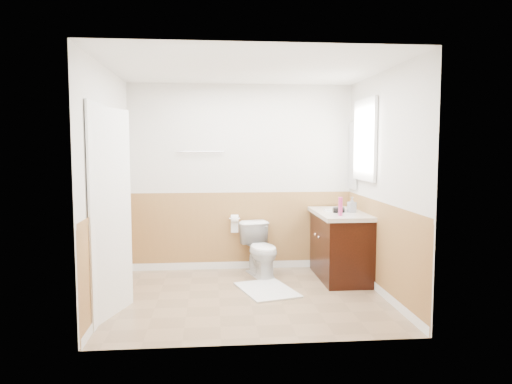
{
  "coord_description": "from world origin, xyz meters",
  "views": [
    {
      "loc": [
        -0.4,
        -5.24,
        1.66
      ],
      "look_at": [
        0.1,
        0.25,
        1.15
      ],
      "focal_mm": 34.05,
      "sensor_mm": 36.0,
      "label": 1
    }
  ],
  "objects": [
    {
      "name": "vanity_knob_left",
      "position": [
        0.91,
        0.59,
        0.55
      ],
      "size": [
        0.03,
        0.03,
        0.03
      ],
      "primitive_type": "sphere",
      "color": "silver",
      "rests_on": "vanity_cabinet"
    },
    {
      "name": "soap_dispenser",
      "position": [
        1.33,
        0.62,
        0.95
      ],
      "size": [
        0.1,
        0.1,
        0.19
      ],
      "primitive_type": "imported",
      "rotation": [
        0.0,
        0.0,
        0.18
      ],
      "color": "#8C929E",
      "rests_on": "countertop"
    },
    {
      "name": "vanity_cabinet",
      "position": [
        1.21,
        0.69,
        0.4
      ],
      "size": [
        0.55,
        1.1,
        0.8
      ],
      "primitive_type": "cube",
      "color": "black",
      "rests_on": "floor"
    },
    {
      "name": "window_glass",
      "position": [
        1.49,
        0.59,
        1.75
      ],
      "size": [
        0.01,
        0.7,
        0.9
      ],
      "primitive_type": "cube",
      "color": "white",
      "rests_on": "wall_right"
    },
    {
      "name": "lotion_bottle",
      "position": [
        1.11,
        0.34,
        0.96
      ],
      "size": [
        0.05,
        0.05,
        0.22
      ],
      "primitive_type": "cylinder",
      "color": "#C03174",
      "rests_on": "countertop"
    },
    {
      "name": "door_frame",
      "position": [
        -1.48,
        -0.45,
        1.03
      ],
      "size": [
        0.02,
        0.92,
        2.1
      ],
      "primitive_type": "cube",
      "color": "white",
      "rests_on": "wall_left"
    },
    {
      "name": "sink_basin",
      "position": [
        1.21,
        0.84,
        0.86
      ],
      "size": [
        0.36,
        0.36,
        0.02
      ],
      "primitive_type": "cylinder",
      "color": "white",
      "rests_on": "countertop"
    },
    {
      "name": "faucet",
      "position": [
        1.39,
        0.84,
        0.92
      ],
      "size": [
        0.02,
        0.02,
        0.14
      ],
      "primitive_type": "cylinder",
      "color": "silver",
      "rests_on": "countertop"
    },
    {
      "name": "tp_holder_bar",
      "position": [
        -0.1,
        1.23,
        0.7
      ],
      "size": [
        0.14,
        0.02,
        0.02
      ],
      "primitive_type": "cylinder",
      "rotation": [
        0.0,
        1.57,
        0.0
      ],
      "color": "silver",
      "rests_on": "wall_back"
    },
    {
      "name": "mirror_panel",
      "position": [
        1.48,
        1.1,
        1.55
      ],
      "size": [
        0.02,
        0.35,
        0.9
      ],
      "primitive_type": "cube",
      "color": "silver",
      "rests_on": "wall_right"
    },
    {
      "name": "wainscot_back",
      "position": [
        0.0,
        1.29,
        0.5
      ],
      "size": [
        3.0,
        0.0,
        3.0
      ],
      "primitive_type": "plane",
      "rotation": [
        1.57,
        0.0,
        0.0
      ],
      "color": "#B28547",
      "rests_on": "floor"
    },
    {
      "name": "toilet",
      "position": [
        0.22,
        0.89,
        0.34
      ],
      "size": [
        0.55,
        0.75,
        0.68
      ],
      "primitive_type": "imported",
      "rotation": [
        0.0,
        0.0,
        0.28
      ],
      "color": "white",
      "rests_on": "floor"
    },
    {
      "name": "bath_mat",
      "position": [
        0.22,
        0.22,
        0.01
      ],
      "size": [
        0.75,
        0.92,
        0.02
      ],
      "primitive_type": "cube",
      "rotation": [
        0.0,
        0.0,
        0.28
      ],
      "color": "silver",
      "rests_on": "floor"
    },
    {
      "name": "wall_front",
      "position": [
        0.0,
        -1.3,
        1.25
      ],
      "size": [
        3.0,
        0.0,
        3.0
      ],
      "primitive_type": "plane",
      "rotation": [
        -1.57,
        0.0,
        0.0
      ],
      "color": "silver",
      "rests_on": "floor"
    },
    {
      "name": "door",
      "position": [
        -1.4,
        -0.45,
        1.02
      ],
      "size": [
        0.29,
        0.78,
        2.04
      ],
      "primitive_type": "cube",
      "rotation": [
        0.0,
        0.0,
        -0.31
      ],
      "color": "white",
      "rests_on": "wall_left"
    },
    {
      "name": "hair_dryer_body",
      "position": [
        1.16,
        0.61,
        0.89
      ],
      "size": [
        0.14,
        0.07,
        0.07
      ],
      "primitive_type": "cylinder",
      "rotation": [
        0.0,
        1.57,
        0.0
      ],
      "color": "black",
      "rests_on": "countertop"
    },
    {
      "name": "wall_left",
      "position": [
        -1.5,
        0.0,
        1.25
      ],
      "size": [
        0.0,
        3.0,
        3.0
      ],
      "primitive_type": "plane",
      "rotation": [
        1.57,
        0.0,
        1.57
      ],
      "color": "silver",
      "rests_on": "floor"
    },
    {
      "name": "door_knob",
      "position": [
        -1.34,
        -0.12,
        0.95
      ],
      "size": [
        0.06,
        0.06,
        0.06
      ],
      "primitive_type": "sphere",
      "color": "silver",
      "rests_on": "door"
    },
    {
      "name": "countertop",
      "position": [
        1.2,
        0.69,
        0.83
      ],
      "size": [
        0.6,
        1.15,
        0.05
      ],
      "primitive_type": "cube",
      "color": "beige",
      "rests_on": "vanity_cabinet"
    },
    {
      "name": "wall_right",
      "position": [
        1.5,
        0.0,
        1.25
      ],
      "size": [
        0.0,
        3.0,
        3.0
      ],
      "primitive_type": "plane",
      "rotation": [
        1.57,
        0.0,
        -1.57
      ],
      "color": "silver",
      "rests_on": "floor"
    },
    {
      "name": "window_frame",
      "position": [
        1.47,
        0.59,
        1.75
      ],
      "size": [
        0.04,
        0.8,
        1.0
      ],
      "primitive_type": "cube",
      "color": "white",
      "rests_on": "wall_right"
    },
    {
      "name": "towel_bar",
      "position": [
        -0.55,
        1.25,
        1.6
      ],
      "size": [
        0.62,
        0.02,
        0.02
      ],
      "primitive_type": "cylinder",
      "rotation": [
        0.0,
        1.57,
        0.0
      ],
      "color": "silver",
      "rests_on": "wall_back"
    },
    {
      "name": "floor",
      "position": [
        0.0,
        0.0,
        0.0
      ],
      "size": [
        3.0,
        3.0,
        0.0
      ],
      "primitive_type": "plane",
      "color": "#8C7051",
      "rests_on": "ground"
    },
    {
      "name": "vanity_knob_right",
      "position": [
        0.91,
        0.79,
        0.55
      ],
      "size": [
        0.03,
        0.03,
        0.03
      ],
      "primitive_type": "sphere",
      "color": "silver",
      "rests_on": "vanity_cabinet"
    },
    {
      "name": "ceiling",
      "position": [
        0.0,
        0.0,
        2.5
      ],
      "size": [
        3.0,
        3.0,
        0.0
      ],
      "primitive_type": "plane",
      "rotation": [
        3.14,
        0.0,
        0.0
      ],
      "color": "white",
      "rests_on": "floor"
    },
    {
      "name": "wainscot_front",
      "position": [
        0.0,
        -1.29,
        0.5
      ],
      "size": [
        3.0,
        0.0,
        3.0
      ],
      "primitive_type": "plane",
      "rotation": [
        -1.57,
        0.0,
        0.0
      ],
      "color": "#B28547",
      "rests_on": "floor"
    },
    {
      "name": "wainscot_left",
      "position": [
        -1.49,
        0.0,
        0.5
      ],
      "size": [
        0.0,
        2.6,
        2.6
      ],
      "primitive_type": "plane",
      "rotation": [
        1.57,
        0.0,
        1.57
      ],
      "color": "#B28547",
      "rests_on": "floor"
    },
    {
      "name": "wall_back",
      "position": [
        0.0,
        1.3,
        1.25
      ],
      "size": [
        3.0,
        0.0,
        3.0
      ],
      "primitive_type": "plane",
      "rotation": [
        1.57,
        0.0,
        0.0
      ],
      "color": "silver",
      "rests_on": "floor"
    },
    {
      "name": "hair_dryer_handle",
      "position": [
        1.13,
        0.61,
        0.86
      ],
      "size": [
        0.03,
        0.03,
        0.07
      ],
      "primitive_type": "cylinder",
      "color": "black",
      "rests_on": "countertop"
    },
    {
      "name": "tp_roll",
      "position": [
        -0.1,
        1.23,
        0.7
      ],
      "size": [
        0.1,
        0.11,
        0.11
      ],
      "primitive_type": "cylinder",
      "rotation": [
        0.0,
        1.57,
        0.0
      ],
      "color": "white",
      "rests_on": "tp_holder_bar"
    },
    {
      "name": "tp_sheet",
      "position": [
        -0.1,
        1.23,
        0.59
      ],
      "size": [
        0.1,
        0.01,
        0.16
      ],
      "primitive_type": "cube",
      "color": "white",
      "rests_on": "tp_roll"
    },
    {
      "name": "wainscot_right",
      "position": [
        1.49,
        0.0,
        0.5
      ],
      "size": [
        0.0,
        2.6,
        2.6
      ],
      "primitive_type": "plane",
      "rotation": [
        1.57,
        0.0,
        -1.57
      ],
      "color": "#B28547",
      "rests_on": "floor"
    }
  ]
}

